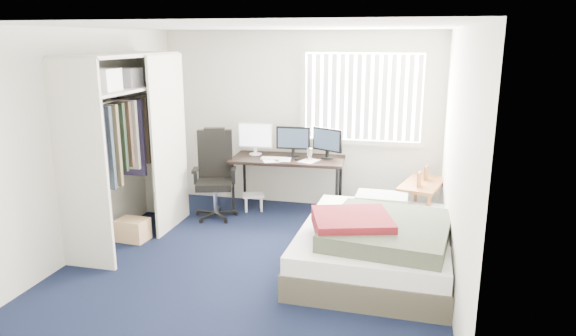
% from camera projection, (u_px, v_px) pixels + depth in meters
% --- Properties ---
extents(ground, '(4.20, 4.20, 0.00)m').
position_uv_depth(ground, '(259.00, 260.00, 5.69)').
color(ground, black).
rests_on(ground, ground).
extents(room_shell, '(4.20, 4.20, 4.20)m').
position_uv_depth(room_shell, '(257.00, 125.00, 5.32)').
color(room_shell, silver).
rests_on(room_shell, ground).
extents(window_assembly, '(1.72, 0.09, 1.32)m').
position_uv_depth(window_assembly, '(363.00, 97.00, 7.02)').
color(window_assembly, white).
rests_on(window_assembly, ground).
extents(closet, '(0.64, 1.84, 2.22)m').
position_uv_depth(closet, '(127.00, 129.00, 5.99)').
color(closet, beige).
rests_on(closet, ground).
extents(desk, '(1.59, 0.81, 1.23)m').
position_uv_depth(desk, '(289.00, 156.00, 7.17)').
color(desk, black).
rests_on(desk, ground).
extents(office_chair, '(0.70, 0.70, 1.21)m').
position_uv_depth(office_chair, '(215.00, 183.00, 7.01)').
color(office_chair, black).
rests_on(office_chair, ground).
extents(footstool, '(0.35, 0.32, 0.24)m').
position_uv_depth(footstool, '(254.00, 198.00, 7.28)').
color(footstool, white).
rests_on(footstool, ground).
extents(nightstand, '(0.66, 0.98, 0.79)m').
position_uv_depth(nightstand, '(422.00, 187.00, 6.53)').
color(nightstand, brown).
rests_on(nightstand, ground).
extents(bed, '(1.61, 2.11, 0.68)m').
position_uv_depth(bed, '(375.00, 243.00, 5.43)').
color(bed, '#433E30').
rests_on(bed, ground).
extents(pine_box, '(0.38, 0.30, 0.27)m').
position_uv_depth(pine_box, '(133.00, 230.00, 6.22)').
color(pine_box, tan).
rests_on(pine_box, ground).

